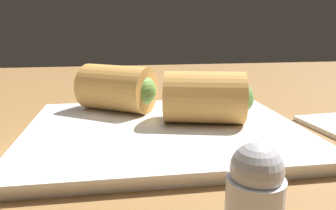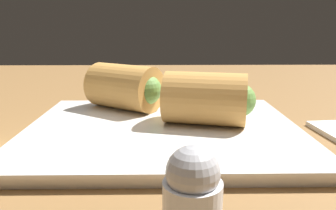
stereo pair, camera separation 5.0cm
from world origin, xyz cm
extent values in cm
cube|color=olive|center=(0.00, 0.00, 1.00)|extent=(180.00, 140.00, 2.00)
cube|color=white|center=(-0.49, -2.55, 2.60)|extent=(30.14, 24.45, 1.20)
cube|color=white|center=(-0.49, -2.55, 3.35)|extent=(31.34, 25.43, 0.30)
cylinder|color=#D19347|center=(-4.92, -3.15, 6.57)|extent=(10.57, 8.15, 6.14)
sphere|color=#6B9E47|center=(-8.60, -2.27, 6.57)|extent=(3.99, 3.99, 3.99)
cylinder|color=#D19347|center=(5.32, -10.38, 6.57)|extent=(11.23, 10.28, 6.14)
sphere|color=#6B9E47|center=(2.15, -8.32, 6.57)|extent=(3.99, 3.99, 3.99)
cylinder|color=silver|center=(9.51, -18.77, 2.25)|extent=(9.04, 0.95, 0.50)
ellipsoid|color=silver|center=(0.95, -19.20, 2.69)|extent=(4.14, 3.27, 1.38)
sphere|color=#B7B7BC|center=(-1.40, 19.77, 8.31)|extent=(2.63, 2.63, 2.63)
camera|label=1|loc=(5.08, 33.54, 15.20)|focal=35.00mm
camera|label=2|loc=(0.09, 33.96, 15.20)|focal=35.00mm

